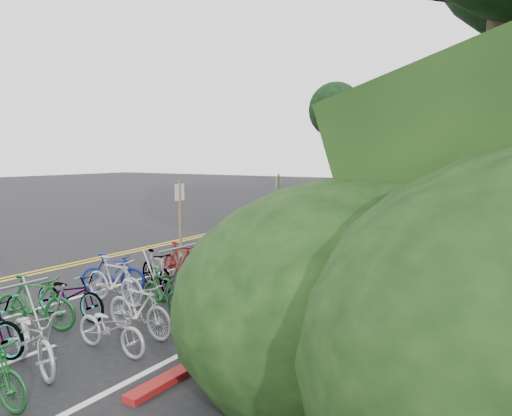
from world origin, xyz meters
The scene contains 7 objects.
ground centered at (0.00, 0.00, 0.00)m, with size 120.00×120.00×0.00m, color black.
road_markings centered at (0.63, 10.10, 0.00)m, with size 7.47×80.00×0.01m.
red_curb centered at (5.70, 12.00, 0.05)m, with size 0.25×28.00×0.10m, color maroon.
bike_racks_rest centered at (3.00, 13.00, 0.85)m, with size 1.14×23.00×1.17m.
signposts_rest centered at (0.60, 14.00, 1.43)m, with size 0.08×18.40×2.50m.
bike_front centered at (1.40, 1.64, 0.47)m, with size 1.57×0.44×0.94m, color navy.
bike_valet centered at (3.02, 0.07, 0.49)m, with size 3.01×8.03×1.08m.
Camera 1 is at (10.42, -6.37, 3.26)m, focal length 35.00 mm.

